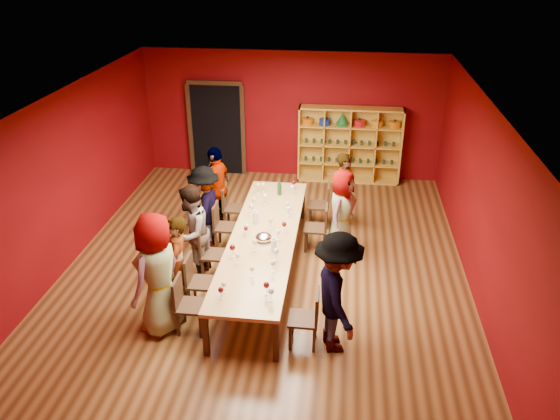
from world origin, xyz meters
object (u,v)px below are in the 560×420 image
object	(u,v)px
shelving_unit	(350,141)
spittoon_bowl	(264,237)
person_left_2	(191,233)
chair_person_left_4	(230,205)
person_left_3	(205,208)
chair_person_left_1	(196,279)
person_right_4	(345,191)
chair_person_left_0	(186,302)
chair_person_right_0	(309,316)
person_left_4	(217,188)
chair_person_left_2	(209,251)
person_right_3	(342,212)
chair_person_right_3	(320,225)
person_left_1	(178,263)
chair_person_right_4	(323,203)
person_left_0	(157,274)
chair_person_left_3	(222,224)
tasting_table	(264,238)
wine_bottle	(279,189)
person_right_0	(337,293)

from	to	relation	value
shelving_unit	spittoon_bowl	distance (m)	4.70
shelving_unit	person_left_2	distance (m)	5.21
shelving_unit	chair_person_left_4	size ratio (longest dim) A/B	2.70
person_left_2	person_left_3	distance (m)	0.99
chair_person_left_1	person_right_4	world-z (taller)	person_right_4
chair_person_left_1	chair_person_left_0	bearing A→B (deg)	-90.00
chair_person_right_0	person_right_4	bearing A→B (deg)	83.40
person_left_2	chair_person_left_0	bearing A→B (deg)	20.29
person_left_3	person_left_4	size ratio (longest dim) A/B	0.94
chair_person_left_4	person_left_3	bearing A→B (deg)	-111.05
chair_person_left_2	person_right_3	distance (m)	2.50
chair_person_left_2	chair_person_right_3	xyz separation A→B (m)	(1.82, 1.15, 0.00)
person_left_1	chair_person_right_4	xyz separation A→B (m)	(2.09, 2.98, -0.28)
shelving_unit	person_left_1	size ratio (longest dim) A/B	1.55
person_left_4	chair_person_right_0	bearing A→B (deg)	41.66
person_left_0	chair_person_left_2	xyz separation A→B (m)	(0.38, 1.46, -0.45)
person_right_3	chair_person_right_4	world-z (taller)	person_right_3
chair_person_left_3	chair_person_left_4	bearing A→B (deg)	90.00
chair_person_right_4	chair_person_right_0	bearing A→B (deg)	-90.00
spittoon_bowl	chair_person_right_4	bearing A→B (deg)	67.26
tasting_table	person_left_4	bearing A→B (deg)	126.23
wine_bottle	person_left_1	bearing A→B (deg)	-114.75
tasting_table	person_left_1	bearing A→B (deg)	-138.40
chair_person_right_0	person_right_3	bearing A→B (deg)	81.98
shelving_unit	chair_person_right_4	world-z (taller)	shelving_unit
chair_person_left_4	person_right_4	xyz separation A→B (m)	(2.25, 0.34, 0.29)
person_left_2	person_left_3	xyz separation A→B (m)	(-0.01, 0.99, -0.03)
person_left_1	chair_person_right_4	world-z (taller)	person_left_1
person_left_0	chair_person_right_3	world-z (taller)	person_left_0
chair_person_left_1	chair_person_left_3	xyz separation A→B (m)	(0.00, 1.85, 0.00)
chair_person_right_0	spittoon_bowl	size ratio (longest dim) A/B	3.19
tasting_table	person_right_4	bearing A→B (deg)	55.23
chair_person_left_0	wine_bottle	xyz separation A→B (m)	(0.98, 3.31, 0.38)
person_left_2	wine_bottle	distance (m)	2.25
chair_person_left_2	chair_person_right_3	bearing A→B (deg)	32.30
shelving_unit	chair_person_left_4	bearing A→B (deg)	-130.16
tasting_table	shelving_unit	size ratio (longest dim) A/B	1.88
person_right_4	person_right_3	bearing A→B (deg)	-162.70
wine_bottle	spittoon_bowl	bearing A→B (deg)	-91.17
tasting_table	chair_person_left_4	distance (m)	1.84
person_right_4	chair_person_left_3	bearing A→B (deg)	136.63
chair_person_left_1	chair_person_left_3	world-z (taller)	same
chair_person_left_1	chair_person_left_4	xyz separation A→B (m)	(0.00, 2.64, 0.00)
chair_person_left_0	person_left_1	world-z (taller)	person_left_1
chair_person_right_3	shelving_unit	bearing A→B (deg)	81.78
person_right_3	person_right_4	distance (m)	0.98
person_left_4	person_right_0	xyz separation A→B (m)	(2.45, -3.34, 0.06)
chair_person_left_2	shelving_unit	bearing A→B (deg)	62.94
chair_person_left_3	person_right_0	world-z (taller)	person_right_0
person_left_0	person_right_0	world-z (taller)	person_left_0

